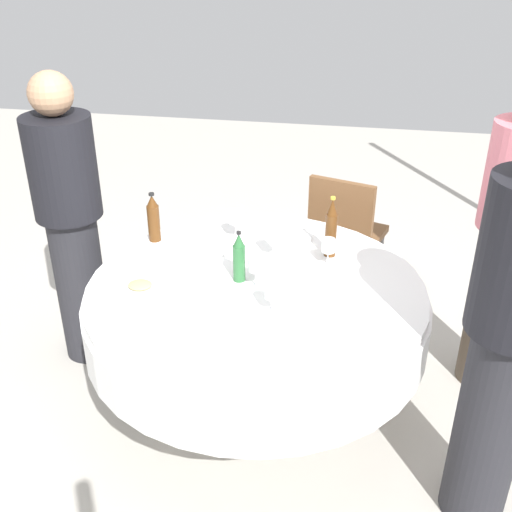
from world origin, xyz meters
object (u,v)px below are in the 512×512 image
Objects in this scene: bottle_brown_right at (153,219)px; person_north at (511,332)px; plate_south at (186,313)px; plate_outer at (140,288)px; bottle_brown_north at (331,229)px; person_rear at (510,236)px; wine_glass_inner at (328,247)px; person_right at (71,220)px; plate_east at (203,251)px; wine_glass_near at (256,265)px; dining_table at (256,312)px; chair_inner at (345,229)px; bottle_green_rear at (239,258)px; wine_glass_west at (272,290)px; wine_glass_east at (273,235)px; wine_glass_far at (236,218)px.

person_north is at bearing 154.18° from bottle_brown_right.
plate_outer is at bearing -31.27° from plate_south.
bottle_brown_north is 0.19× the size of person_rear.
plate_south is (0.55, 0.54, -0.09)m from wine_glass_inner.
person_right reaches higher than wine_glass_inner.
plate_east is (-0.28, 0.09, -0.11)m from bottle_brown_right.
person_right is (1.03, -0.33, -0.02)m from wine_glass_near.
chair_inner reaches higher than dining_table.
person_rear is at bearing -160.56° from bottle_green_rear.
plate_east is at bearing -94.93° from person_north.
plate_south is at bearing 48.95° from dining_table.
plate_south is 1.00m from person_right.
person_rear is at bearing -68.56° from person_right.
wine_glass_near is 0.09× the size of person_rear.
person_right is at bearing -132.75° from chair_inner.
wine_glass_near reaches higher than wine_glass_west.
plate_south is at bearing 14.71° from wine_glass_west.
bottle_brown_right is 1.26m from chair_inner.
plate_east is at bearing -44.88° from bottle_green_rear.
person_right reaches higher than bottle_brown_north.
person_right is (0.79, -0.61, 0.08)m from plate_south.
person_north is at bearing 136.03° from wine_glass_inner.
bottle_brown_north reaches higher than wine_glass_east.
bottle_brown_right is 1.82× the size of wine_glass_west.
bottle_green_rear is at bearing -94.56° from chair_inner.
wine_glass_far is 0.95× the size of wine_glass_east.
bottle_brown_right is at bearing -61.41° from plate_south.
bottle_brown_north is 0.36× the size of chair_inner.
chair_inner is (-0.67, -0.84, -0.23)m from plate_east.
person_right reaches higher than dining_table.
wine_glass_near is at bearing -90.28° from person_right.
plate_outer is (0.32, 0.58, -0.10)m from wine_glass_far.
wine_glass_inner is 0.08× the size of person_right.
wine_glass_inner is at bearing -150.42° from bottle_green_rear.
bottle_brown_right is 0.69m from wine_glass_near.
person_right is at bearing -16.86° from bottle_green_rear.
bottle_brown_north is 1.03m from person_north.
plate_south is 0.24× the size of chair_inner.
wine_glass_far is 0.63× the size of plate_outer.
wine_glass_far reaches higher than dining_table.
chair_inner is (-0.35, -1.12, -0.33)m from wine_glass_near.
chair_inner reaches higher than plate_outer.
dining_table is at bearing -91.31° from wine_glass_near.
wine_glass_inner is (-0.39, -0.22, -0.02)m from bottle_green_rear.
wine_glass_far reaches higher than plate_south.
bottle_brown_north reaches higher than plate_east.
person_rear reaches higher than plate_east.
dining_table is at bearing 149.07° from bottle_brown_right.
plate_outer is 1.76m from person_rear.
dining_table is 6.58× the size of plate_outer.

